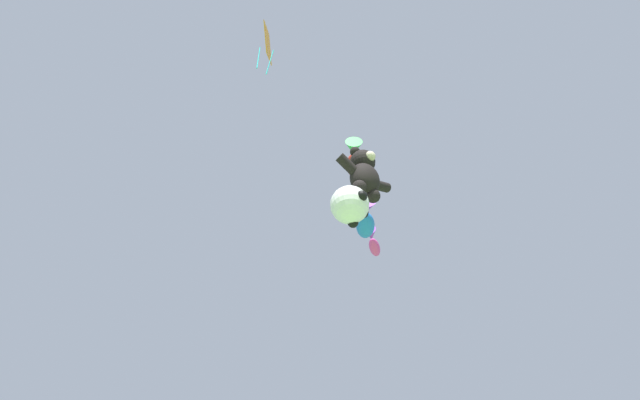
# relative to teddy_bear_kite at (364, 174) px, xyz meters

# --- Properties ---
(teddy_bear_kite) EXTENTS (1.96, 0.86, 1.99)m
(teddy_bear_kite) POSITION_rel_teddy_bear_kite_xyz_m (0.00, 0.00, 0.00)
(teddy_bear_kite) COLOR black
(soccer_ball_kite) EXTENTS (1.10, 1.09, 1.01)m
(soccer_ball_kite) POSITION_rel_teddy_bear_kite_xyz_m (-0.55, 0.11, -1.61)
(soccer_ball_kite) COLOR white
(fish_kite_crimson) EXTENTS (1.32, 1.45, 0.58)m
(fish_kite_crimson) POSITION_rel_teddy_bear_kite_xyz_m (0.60, 0.96, 2.40)
(fish_kite_crimson) COLOR red
(fish_kite_cobalt) EXTENTS (1.82, 1.90, 0.84)m
(fish_kite_cobalt) POSITION_rel_teddy_bear_kite_xyz_m (2.10, 2.14, 1.38)
(fish_kite_cobalt) COLOR blue
(fish_kite_magenta) EXTENTS (1.59, 1.34, 0.53)m
(fish_kite_magenta) POSITION_rel_teddy_bear_kite_xyz_m (3.85, 3.55, 2.20)
(fish_kite_magenta) COLOR #E53F9E
(diamond_kite) EXTENTS (1.04, 1.12, 3.09)m
(diamond_kite) POSITION_rel_teddy_bear_kite_xyz_m (-3.65, 0.11, 3.95)
(diamond_kite) COLOR orange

